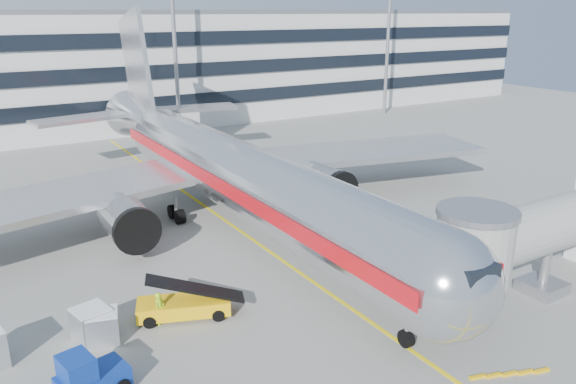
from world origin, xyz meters
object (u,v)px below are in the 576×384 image
belt_loader (184,305)px  baggage_tug (88,378)px  main_jet (225,169)px  ramp_worker (160,308)px  cargo_container_right (92,324)px  cargo_container_front (103,327)px

belt_loader → baggage_tug: bearing=-145.1°
baggage_tug → main_jet: bearing=48.2°
baggage_tug → ramp_worker: (4.49, 3.99, -0.02)m
main_jet → belt_loader: bearing=-125.1°
cargo_container_right → belt_loader: bearing=-3.7°
belt_loader → ramp_worker: 1.33m
belt_loader → cargo_container_front: size_ratio=2.83×
belt_loader → cargo_container_right: 4.66m
baggage_tug → cargo_container_front: 4.23m
cargo_container_front → baggage_tug: bearing=-112.2°
baggage_tug → cargo_container_front: baggage_tug is taller
cargo_container_right → ramp_worker: 3.35m
baggage_tug → ramp_worker: baggage_tug is taller
belt_loader → cargo_container_front: (-4.21, -0.13, 0.11)m
main_jet → cargo_container_right: main_jet is taller
baggage_tug → cargo_container_right: (1.16, 4.35, -0.06)m
main_jet → baggage_tug: bearing=-131.8°
main_jet → belt_loader: size_ratio=9.89×
baggage_tug → cargo_container_right: size_ratio=1.61×
belt_loader → cargo_container_right: (-4.64, 0.30, 0.16)m
belt_loader → cargo_container_front: 4.22m
cargo_container_front → ramp_worker: size_ratio=1.02×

